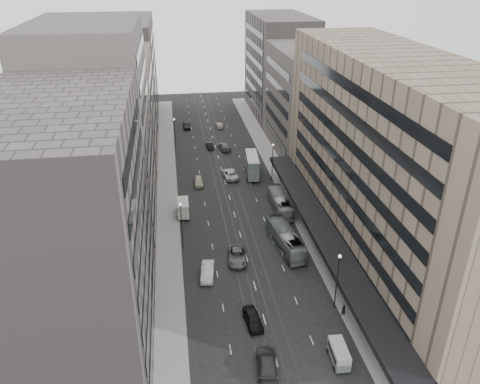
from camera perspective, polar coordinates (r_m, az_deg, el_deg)
ground at (r=67.03m, az=1.96°, el=-11.87°), size 220.00×220.00×0.00m
sidewalk_right at (r=100.76m, az=4.88°, el=2.04°), size 4.00×125.00×0.15m
sidewalk_left at (r=98.35m, az=-8.87°, el=1.17°), size 4.00×125.00×0.15m
department_store at (r=72.50m, az=17.94°, el=3.58°), size 19.20×60.00×30.00m
building_right_mid at (r=112.29m, az=8.25°, el=10.92°), size 15.00×28.00×24.00m
building_right_far at (r=140.06m, az=4.83°, el=15.01°), size 15.00×32.00×28.00m
building_left_a at (r=52.37m, az=-20.01°, el=-5.80°), size 15.00×28.00×30.00m
building_left_b at (r=75.68m, az=-16.87°, el=6.36°), size 15.00×26.00×34.00m
building_left_c at (r=102.53m, az=-14.77°, el=9.12°), size 15.00×28.00×25.00m
building_left_d at (r=134.03m, az=-13.65°, el=13.86°), size 15.00×38.00×28.00m
lamp_right_near at (r=62.33m, az=11.82°, el=-9.87°), size 0.44×0.44×8.32m
lamp_right_far at (r=96.01m, az=3.99°, el=4.13°), size 0.44×0.44×8.32m
lamp_left_near at (r=73.30m, az=-7.16°, el=-3.50°), size 0.44×0.44×8.32m
lamp_left_far at (r=112.68m, az=-7.96°, el=7.37°), size 0.44×0.44×8.32m
bus_near at (r=75.17m, az=5.58°, el=-5.74°), size 4.22×12.20×3.33m
bus_far at (r=86.31m, az=4.87°, el=-1.27°), size 2.64×11.15×3.10m
double_decker at (r=99.45m, az=1.49°, el=3.32°), size 3.21×8.65×4.63m
vw_microbus at (r=57.64m, az=11.97°, el=-18.69°), size 1.99×4.10×2.17m
panel_van at (r=84.71m, az=-6.96°, el=-1.92°), size 2.30×4.59×2.88m
sedan_0 at (r=61.32m, az=1.58°, el=-15.20°), size 2.36×4.88×1.61m
sedan_1 at (r=69.21m, az=-3.98°, el=-9.65°), size 2.46×5.31×1.69m
sedan_2 at (r=72.41m, az=-0.32°, el=-7.76°), size 3.46×6.29×1.67m
sedan_3 at (r=56.12m, az=3.30°, el=-20.13°), size 2.96×5.87×1.64m
sedan_4 at (r=96.32m, az=-5.06°, el=1.32°), size 2.04×4.81×1.62m
sedan_5 at (r=115.56m, az=-3.72°, el=5.67°), size 1.70×4.16×1.34m
sedan_6 at (r=99.24m, az=-1.20°, el=2.23°), size 3.26×6.31×1.70m
sedan_7 at (r=114.48m, az=-1.94°, el=5.58°), size 2.93×5.83×1.62m
sedan_8 at (r=130.47m, az=-6.51°, el=8.09°), size 2.13×5.04×1.70m
sedan_9 at (r=130.17m, az=-2.56°, el=8.12°), size 1.75×4.30×1.39m
pedestrian at (r=63.63m, az=12.49°, el=-13.86°), size 0.74×0.59×1.76m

